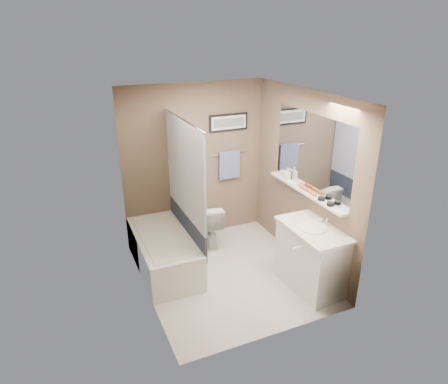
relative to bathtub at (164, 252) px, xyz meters
name	(u,v)px	position (x,y,z in m)	size (l,w,h in m)	color
ground	(228,274)	(0.75, -0.50, -0.25)	(2.50, 2.50, 0.00)	beige
ceiling	(229,96)	(0.75, -0.50, 2.13)	(2.20, 2.50, 0.04)	white
wall_back	(195,164)	(0.75, 0.73, 0.95)	(2.20, 0.04, 2.40)	brown
wall_front	(280,236)	(0.75, -1.73, 0.95)	(2.20, 0.04, 2.40)	brown
wall_left	(143,207)	(-0.33, -0.50, 0.95)	(0.04, 2.50, 2.40)	brown
wall_right	(302,180)	(1.83, -0.50, 0.95)	(0.04, 2.50, 2.40)	brown
tile_surround	(134,207)	(-0.34, 0.00, 0.75)	(0.02, 1.55, 2.00)	beige
curtain_rod	(183,120)	(0.35, 0.00, 1.80)	(0.02, 0.02, 1.55)	silver
curtain_upper	(185,169)	(0.35, 0.00, 1.15)	(0.03, 1.45, 1.28)	white
curtain_lower	(187,226)	(0.35, 0.00, 0.33)	(0.03, 1.45, 0.36)	#2A364E
mirror	(312,153)	(1.84, -0.65, 1.37)	(0.02, 1.60, 1.00)	silver
shelf	(305,191)	(1.79, -0.65, 0.85)	(0.12, 1.60, 0.03)	silver
towel_bar	(229,153)	(1.30, 0.72, 1.05)	(0.02, 0.02, 0.60)	silver
towel	(229,165)	(1.30, 0.70, 0.87)	(0.34, 0.05, 0.44)	#939DD6
art_frame	(229,122)	(1.30, 0.74, 1.53)	(0.62, 0.03, 0.26)	black
art_mat	(229,123)	(1.30, 0.72, 1.53)	(0.56, 0.00, 0.20)	white
art_image	(229,123)	(1.30, 0.72, 1.53)	(0.50, 0.00, 0.13)	#595959
door	(325,243)	(1.30, -1.74, 0.75)	(0.80, 0.02, 2.00)	silver
door_handle	(296,248)	(0.97, -1.69, 0.75)	(0.02, 0.02, 0.10)	silver
bathtub	(164,252)	(0.00, 0.00, 0.00)	(0.70, 1.50, 0.50)	white
tub_rim	(163,236)	(0.00, 0.00, 0.25)	(0.56, 1.36, 0.02)	white
toilet	(208,223)	(0.81, 0.41, 0.09)	(0.37, 0.66, 0.67)	silver
vanity	(311,259)	(1.60, -1.15, 0.15)	(0.50, 0.90, 0.80)	silver
countertop	(313,229)	(1.59, -1.15, 0.57)	(0.54, 0.96, 0.04)	silver
sink_basin	(313,228)	(1.58, -1.15, 0.60)	(0.34, 0.34, 0.01)	white
faucet_spout	(327,221)	(1.78, -1.15, 0.64)	(0.02, 0.02, 0.10)	white
faucet_knob	(322,220)	(1.78, -1.05, 0.62)	(0.05, 0.05, 0.05)	white
candle_bowl_near	(330,204)	(1.79, -1.18, 0.89)	(0.09, 0.09, 0.04)	black
candle_bowl_far	(321,199)	(1.79, -1.00, 0.89)	(0.09, 0.09, 0.04)	black
hair_brush_front	(311,192)	(1.79, -0.78, 0.89)	(0.04, 0.04, 0.22)	#C5651B
hair_brush_back	(304,188)	(1.79, -0.61, 0.89)	(0.04, 0.04, 0.22)	#D1431D
pink_comb	(298,186)	(1.79, -0.47, 0.87)	(0.03, 0.16, 0.01)	pink
glass_jar	(283,174)	(1.79, -0.10, 0.92)	(0.08, 0.08, 0.10)	silver
soap_bottle	(287,174)	(1.79, -0.20, 0.95)	(0.08, 0.08, 0.17)	#999999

